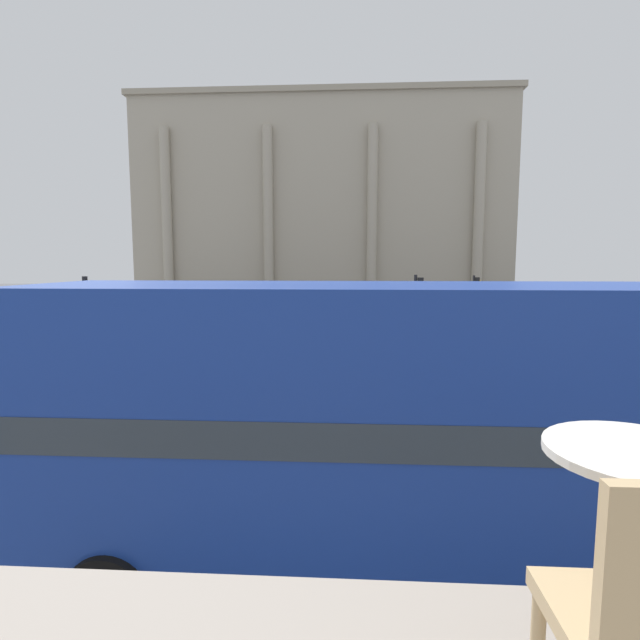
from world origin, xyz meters
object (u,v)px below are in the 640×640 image
at_px(car_maroon, 297,329).
at_px(pedestrian_blue, 315,349).
at_px(plaza_building_left, 325,210).
at_px(traffic_light_far, 475,300).
at_px(pedestrian_black, 395,342).
at_px(double_decker_bus, 416,421).
at_px(cafe_dining_table, 637,506).
at_px(traffic_light_mid, 417,312).
at_px(traffic_light_near, 91,339).
at_px(pedestrian_white, 18,392).

height_order(car_maroon, pedestrian_blue, pedestrian_blue).
xyz_separation_m(plaza_building_left, pedestrian_blue, (1.39, -34.03, -8.92)).
xyz_separation_m(traffic_light_far, pedestrian_black, (-4.60, -4.70, -1.54)).
bearing_deg(pedestrian_blue, traffic_light_far, 133.02).
bearing_deg(pedestrian_black, plaza_building_left, -115.97).
bearing_deg(traffic_light_far, double_decker_bus, -105.72).
relative_size(cafe_dining_table, traffic_light_mid, 0.18).
relative_size(traffic_light_near, pedestrian_white, 2.56).
bearing_deg(plaza_building_left, traffic_light_far, -70.70).
distance_m(double_decker_bus, pedestrian_blue, 13.23).
bearing_deg(traffic_light_mid, double_decker_bus, -97.48).
height_order(double_decker_bus, plaza_building_left, plaza_building_left).
xyz_separation_m(plaza_building_left, pedestrian_black, (4.77, -31.48, -9.03)).
bearing_deg(cafe_dining_table, traffic_light_mid, 84.88).
bearing_deg(traffic_light_near, pedestrian_black, 53.58).
relative_size(double_decker_bus, pedestrian_blue, 5.69).
distance_m(cafe_dining_table, pedestrian_blue, 18.31).
distance_m(plaza_building_left, traffic_light_near, 43.16).
distance_m(traffic_light_near, pedestrian_white, 3.85).
relative_size(cafe_dining_table, pedestrian_white, 0.45).
distance_m(traffic_light_mid, pedestrian_black, 3.86).
distance_m(double_decker_bus, pedestrian_white, 11.85).
distance_m(traffic_light_far, pedestrian_white, 21.10).
height_order(traffic_light_far, car_maroon, traffic_light_far).
relative_size(traffic_light_mid, car_maroon, 0.96).
distance_m(double_decker_bus, car_maroon, 22.06).
bearing_deg(car_maroon, double_decker_bus, -101.07).
bearing_deg(pedestrian_black, cafe_dining_table, 52.53).
height_order(plaza_building_left, pedestrian_white, plaza_building_left).
bearing_deg(car_maroon, pedestrian_black, -71.83).
height_order(traffic_light_near, pedestrian_blue, traffic_light_near).
xyz_separation_m(traffic_light_near, traffic_light_mid, (8.56, 7.49, -0.08)).
distance_m(traffic_light_near, pedestrian_blue, 9.74).
xyz_separation_m(double_decker_bus, pedestrian_blue, (-2.29, 12.97, -1.28)).
height_order(cafe_dining_table, pedestrian_blue, cafe_dining_table).
relative_size(car_maroon, pedestrian_black, 2.55).
xyz_separation_m(pedestrian_black, pedestrian_white, (-11.08, -9.32, -0.01)).
bearing_deg(pedestrian_blue, pedestrian_black, 127.87).
distance_m(double_decker_bus, traffic_light_mid, 12.19).
xyz_separation_m(cafe_dining_table, traffic_light_far, (5.64, 25.22, -1.19)).
bearing_deg(pedestrian_white, traffic_light_mid, 144.03).
height_order(pedestrian_black, pedestrian_blue, pedestrian_blue).
height_order(traffic_light_near, pedestrian_black, traffic_light_near).
bearing_deg(traffic_light_mid, pedestrian_black, 98.23).
height_order(plaza_building_left, pedestrian_black, plaza_building_left).
distance_m(traffic_light_far, car_maroon, 9.93).
bearing_deg(cafe_dining_table, traffic_light_far, 77.40).
height_order(double_decker_bus, pedestrian_blue, double_decker_bus).
xyz_separation_m(traffic_light_far, car_maroon, (-9.66, 1.41, -1.78)).
height_order(car_maroon, pedestrian_black, pedestrian_black).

